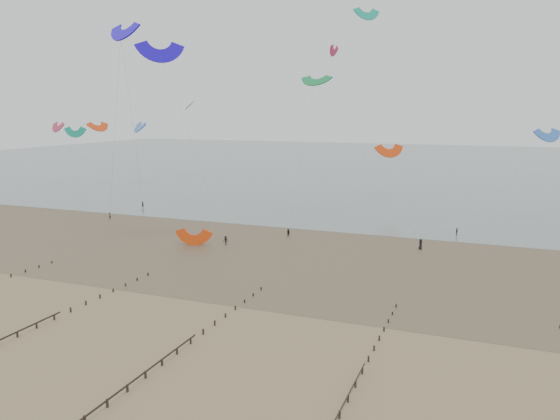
# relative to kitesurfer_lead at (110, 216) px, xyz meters

# --- Properties ---
(ground) EXTENTS (500.00, 500.00, 0.00)m
(ground) POSITION_rel_kitesurfer_lead_xyz_m (46.57, -44.55, -0.76)
(ground) COLOR brown
(ground) RESTS_ON ground
(sea_and_shore) EXTENTS (500.00, 665.00, 0.03)m
(sea_and_shore) POSITION_rel_kitesurfer_lead_xyz_m (42.49, -10.15, -0.75)
(sea_and_shore) COLOR #475654
(sea_and_shore) RESTS_ON ground
(groynes) EXTENTS (72.16, 50.16, 1.00)m
(groynes) POSITION_rel_kitesurfer_lead_xyz_m (50.57, -63.60, -0.28)
(groynes) COLOR black
(groynes) RESTS_ON ground
(kitesurfer_lead) EXTENTS (0.66, 0.61, 1.51)m
(kitesurfer_lead) POSITION_rel_kitesurfer_lead_xyz_m (0.00, 0.00, 0.00)
(kitesurfer_lead) COLOR black
(kitesurfer_lead) RESTS_ON ground
(kitesurfers) EXTENTS (114.94, 27.28, 1.85)m
(kitesurfers) POSITION_rel_kitesurfer_lead_xyz_m (60.57, 0.27, 0.08)
(kitesurfers) COLOR black
(kitesurfers) RESTS_ON ground
(grounded_kite) EXTENTS (6.45, 5.43, 3.16)m
(grounded_kite) POSITION_rel_kitesurfer_lead_xyz_m (29.53, -14.13, -0.76)
(grounded_kite) COLOR #F8460F
(grounded_kite) RESTS_ON ground
(kites_airborne) EXTENTS (235.07, 108.63, 37.68)m
(kites_airborne) POSITION_rel_kitesurfer_lead_xyz_m (29.97, 39.57, 22.68)
(kites_airborne) COLOR red
(kites_airborne) RESTS_ON ground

